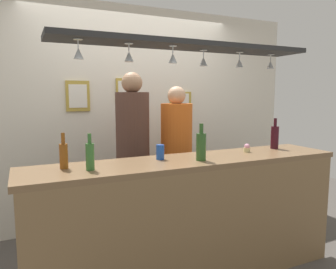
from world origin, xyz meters
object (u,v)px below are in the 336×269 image
(bottle_champagne_green, at_px, (201,146))
(cupcake, at_px, (247,148))
(bottle_wine_dark_red, at_px, (275,137))
(person_middle_orange_shirt, at_px, (176,147))
(bottle_beer_amber_tall, at_px, (64,155))
(picture_frame_caricature, at_px, (78,96))
(picture_frame_crest, at_px, (124,89))
(person_left_brown_shirt, at_px, (133,142))
(drink_can, at_px, (160,152))
(bottle_beer_green_import, at_px, (90,156))
(picture_frame_lower_pair, at_px, (181,99))

(bottle_champagne_green, height_order, cupcake, bottle_champagne_green)
(bottle_wine_dark_red, bearing_deg, person_middle_orange_shirt, 136.77)
(bottle_beer_amber_tall, distance_m, picture_frame_caricature, 1.43)
(cupcake, height_order, picture_frame_crest, picture_frame_crest)
(cupcake, height_order, picture_frame_caricature, picture_frame_caricature)
(bottle_beer_amber_tall, bearing_deg, bottle_wine_dark_red, 0.89)
(person_left_brown_shirt, bearing_deg, picture_frame_caricature, 125.33)
(bottle_wine_dark_red, bearing_deg, picture_frame_caricature, 141.97)
(picture_frame_caricature, bearing_deg, bottle_wine_dark_red, -38.03)
(bottle_champagne_green, bearing_deg, drink_can, 148.27)
(person_middle_orange_shirt, relative_size, bottle_wine_dark_red, 5.48)
(bottle_beer_green_import, relative_size, picture_frame_crest, 1.00)
(bottle_wine_dark_red, xyz_separation_m, picture_frame_lower_pair, (-0.38, 1.30, 0.36))
(cupcake, bearing_deg, picture_frame_caricature, 134.00)
(picture_frame_crest, bearing_deg, cupcake, -60.28)
(bottle_beer_green_import, height_order, bottle_champagne_green, bottle_champagne_green)
(bottle_wine_dark_red, relative_size, picture_frame_crest, 1.15)
(person_middle_orange_shirt, xyz_separation_m, bottle_beer_amber_tall, (-1.26, -0.72, 0.14))
(cupcake, distance_m, picture_frame_crest, 1.64)
(picture_frame_crest, bearing_deg, picture_frame_lower_pair, 0.00)
(person_middle_orange_shirt, bearing_deg, bottle_champagne_green, -103.60)
(person_middle_orange_shirt, bearing_deg, person_left_brown_shirt, -180.00)
(drink_can, xyz_separation_m, picture_frame_crest, (0.10, 1.32, 0.53))
(bottle_champagne_green, xyz_separation_m, picture_frame_crest, (-0.19, 1.49, 0.47))
(picture_frame_crest, bearing_deg, bottle_beer_amber_tall, -122.72)
(drink_can, distance_m, picture_frame_lower_pair, 1.62)
(picture_frame_crest, bearing_deg, person_middle_orange_shirt, -56.82)
(bottle_champagne_green, relative_size, picture_frame_crest, 1.15)
(person_left_brown_shirt, relative_size, bottle_wine_dark_red, 5.93)
(bottle_beer_green_import, xyz_separation_m, cupcake, (1.46, 0.11, -0.07))
(bottle_beer_green_import, bearing_deg, picture_frame_lower_pair, 45.11)
(person_middle_orange_shirt, height_order, picture_frame_caricature, picture_frame_caricature)
(drink_can, xyz_separation_m, cupcake, (0.86, -0.02, -0.03))
(person_middle_orange_shirt, height_order, bottle_beer_green_import, person_middle_orange_shirt)
(drink_can, relative_size, picture_frame_crest, 0.47)
(picture_frame_lower_pair, bearing_deg, drink_can, -122.97)
(bottle_wine_dark_red, xyz_separation_m, picture_frame_caricature, (-1.66, 1.30, 0.39))
(cupcake, xyz_separation_m, picture_frame_crest, (-0.77, 1.34, 0.55))
(person_left_brown_shirt, relative_size, bottle_beer_green_import, 6.84)
(cupcake, relative_size, picture_frame_caricature, 0.23)
(picture_frame_lower_pair, bearing_deg, bottle_wine_dark_red, -73.86)
(person_middle_orange_shirt, xyz_separation_m, bottle_champagne_green, (-0.21, -0.88, 0.16))
(bottle_beer_amber_tall, relative_size, picture_frame_crest, 1.00)
(drink_can, bearing_deg, cupcake, -1.64)
(bottle_wine_dark_red, height_order, drink_can, bottle_wine_dark_red)
(cupcake, bearing_deg, picture_frame_crest, 119.72)
(person_left_brown_shirt, height_order, picture_frame_crest, person_left_brown_shirt)
(picture_frame_crest, distance_m, picture_frame_lower_pair, 0.77)
(bottle_champagne_green, distance_m, picture_frame_lower_pair, 1.64)
(bottle_beer_green_import, xyz_separation_m, picture_frame_crest, (0.69, 1.46, 0.49))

